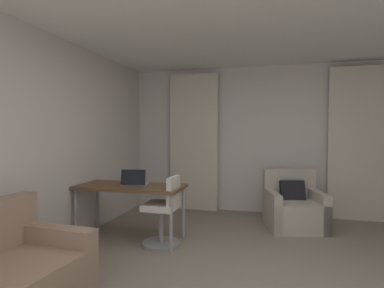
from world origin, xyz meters
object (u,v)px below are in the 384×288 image
Objects in this scene: desk at (131,190)px; desk_chair at (164,215)px; laptop at (135,182)px; armchair at (294,209)px.

desk is 1.60× the size of desk_chair.
armchair is at bearing 27.76° from laptop.
armchair is 2.65× the size of laptop.
laptop is at bearing 167.90° from desk_chair.
desk is at bearing -152.73° from armchair.
armchair reaches higher than desk.
desk_chair is (0.50, -0.09, -0.28)m from desk.
armchair is at bearing 27.27° from desk.
desk_chair is at bearing -143.97° from armchair.
laptop reaches higher than desk_chair.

